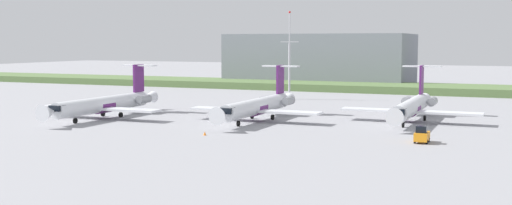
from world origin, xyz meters
TOP-DOWN VIEW (x-y plane):
  - ground_plane at (0.00, 30.00)m, footprint 500.00×500.00m
  - grass_berm at (0.00, 77.77)m, footprint 320.00×20.00m
  - regional_jet_nearest at (-25.34, -0.71)m, footprint 22.81×31.00m
  - regional_jet_second at (0.56, 6.43)m, footprint 22.81×31.00m
  - regional_jet_third at (24.60, 15.29)m, footprint 22.81×31.00m
  - antenna_mast at (-8.06, 45.57)m, footprint 4.40×0.50m
  - distant_hangar at (-16.68, 98.38)m, footprint 55.16×29.44m
  - baggage_tug at (29.40, -6.69)m, footprint 1.72×3.20m
  - safety_cone_front_marker at (0.07, -11.97)m, footprint 0.44×0.44m

SIDE VIEW (x-z plane):
  - ground_plane at x=0.00m, z-range 0.00..0.00m
  - safety_cone_front_marker at x=0.07m, z-range 0.00..0.55m
  - grass_berm at x=0.00m, z-range 0.00..1.94m
  - baggage_tug at x=29.40m, z-range -0.15..2.15m
  - regional_jet_nearest at x=-25.34m, z-range -1.96..7.04m
  - regional_jet_second at x=0.56m, z-range -1.96..7.04m
  - regional_jet_third at x=24.60m, z-range -1.96..7.04m
  - distant_hangar at x=-16.68m, z-range 0.00..15.66m
  - antenna_mast at x=-8.06m, z-range -1.67..18.60m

